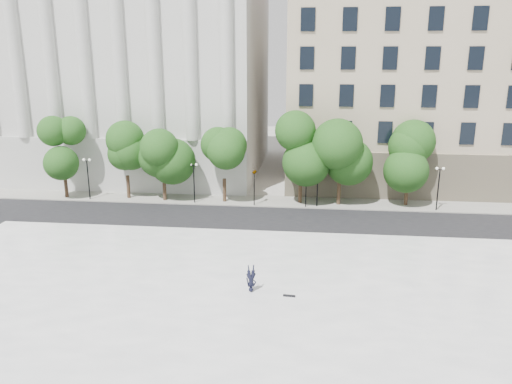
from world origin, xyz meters
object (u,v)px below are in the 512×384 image
traffic_light_west (254,170)px  person_lying (251,288)px  traffic_light_east (307,171)px  skateboard (289,296)px

traffic_light_west → person_lying: size_ratio=2.46×
traffic_light_west → traffic_light_east: 5.11m
traffic_light_east → skateboard: size_ratio=5.65×
traffic_light_east → skateboard: traffic_light_east is taller
traffic_light_east → skateboard: (-0.75, -19.82, -3.23)m
traffic_light_west → person_lying: traffic_light_west is taller
traffic_light_east → traffic_light_west: bearing=-180.0°
traffic_light_west → traffic_light_east: traffic_light_west is taller
traffic_light_east → person_lying: traffic_light_east is taller
traffic_light_west → traffic_light_east: size_ratio=1.01×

